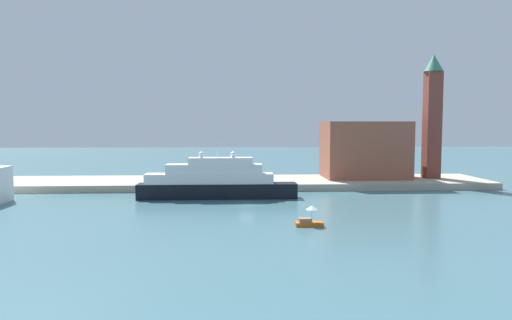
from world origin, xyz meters
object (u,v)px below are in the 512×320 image
object	(u,v)px
parked_car	(158,180)
mooring_bollard	(255,182)
bell_tower	(432,112)
small_motorboat	(309,219)
harbor_building	(365,150)
person_figure	(180,179)
large_yacht	(215,182)

from	to	relation	value
parked_car	mooring_bollard	distance (m)	20.78
bell_tower	parked_car	size ratio (longest dim) A/B	6.81
small_motorboat	mooring_bollard	world-z (taller)	small_motorboat
parked_car	small_motorboat	bearing A→B (deg)	-54.33
harbor_building	person_figure	size ratio (longest dim) A/B	11.20
harbor_building	bell_tower	bearing A→B (deg)	-6.54
small_motorboat	harbor_building	world-z (taller)	harbor_building
harbor_building	person_figure	xyz separation A→B (m)	(-42.25, -7.74, -5.78)
harbor_building	bell_tower	distance (m)	17.66
large_yacht	harbor_building	distance (m)	40.20
small_motorboat	parked_car	distance (m)	45.42
parked_car	person_figure	world-z (taller)	person_figure
person_figure	mooring_bollard	size ratio (longest dim) A/B	2.15
person_figure	mooring_bollard	xyz separation A→B (m)	(15.97, -3.18, -0.39)
large_yacht	mooring_bollard	xyz separation A→B (m)	(7.98, 9.53, -1.26)
bell_tower	mooring_bollard	distance (m)	45.06
large_yacht	mooring_bollard	world-z (taller)	large_yacht
parked_car	bell_tower	bearing A→B (deg)	6.25
harbor_building	mooring_bollard	world-z (taller)	harbor_building
parked_car	harbor_building	bearing A→B (deg)	10.33
large_yacht	parked_car	size ratio (longest dim) A/B	7.17
small_motorboat	person_figure	size ratio (longest dim) A/B	2.24
large_yacht	harbor_building	xyz separation A→B (m)	(34.26, 20.44, 4.91)
bell_tower	mooring_bollard	world-z (taller)	bell_tower
harbor_building	parked_car	size ratio (longest dim) A/B	4.55
small_motorboat	parked_car	size ratio (longest dim) A/B	0.91
bell_tower	person_figure	bearing A→B (deg)	-174.05
harbor_building	bell_tower	xyz separation A→B (m)	(15.25, -1.75, 8.72)
small_motorboat	bell_tower	bearing A→B (deg)	50.75
mooring_bollard	parked_car	bearing A→B (deg)	173.48
small_motorboat	bell_tower	size ratio (longest dim) A/B	0.13
parked_car	person_figure	distance (m)	4.75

